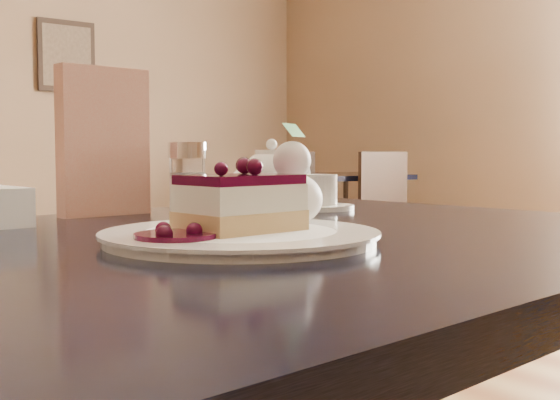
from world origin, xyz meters
TOP-DOWN VIEW (x-y plane):
  - main_table at (0.16, 0.28)m, footprint 1.30×0.92m
  - dessert_plate at (0.17, 0.23)m, footprint 0.29×0.29m
  - cheesecake_slice at (0.17, 0.23)m, footprint 0.13×0.10m
  - whipped_cream at (0.25, 0.25)m, footprint 0.07×0.07m
  - berry_sauce at (0.08, 0.22)m, footprint 0.08×0.08m
  - tea_set at (0.52, 0.62)m, footprint 0.16×0.25m
  - menu_card at (0.19, 0.62)m, footprint 0.15×0.04m
  - sugar_shaker at (0.31, 0.59)m, footprint 0.06×0.06m
  - bg_table_far_right at (3.20, 3.42)m, footprint 1.03×1.70m

SIDE VIEW (x-z plane):
  - bg_table_far_right at x=3.20m, z-range -0.50..0.63m
  - main_table at x=0.16m, z-range 0.30..1.07m
  - dessert_plate at x=0.17m, z-range 0.77..0.78m
  - berry_sauce at x=0.08m, z-range 0.78..0.79m
  - cheesecake_slice at x=0.17m, z-range 0.78..0.84m
  - whipped_cream at x=0.25m, z-range 0.78..0.84m
  - tea_set at x=0.52m, z-range 0.76..0.87m
  - sugar_shaker at x=0.31m, z-range 0.77..0.88m
  - menu_card at x=0.19m, z-range 0.77..0.99m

